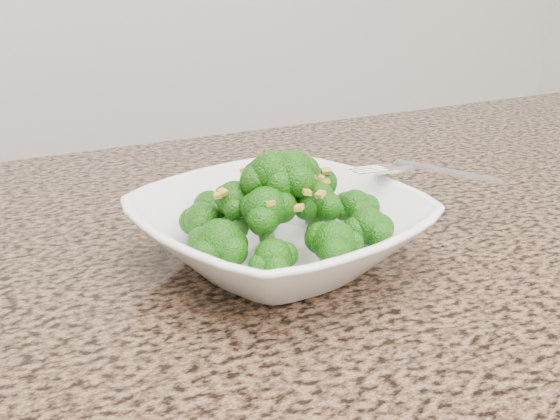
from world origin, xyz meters
name	(u,v)px	position (x,y,z in m)	size (l,w,h in m)	color
granite_counter	(303,337)	(0.00, 0.30, 0.89)	(1.64, 1.04, 0.03)	brown
bowl	(280,232)	(0.03, 0.40, 0.93)	(0.24, 0.24, 0.06)	white
broccoli_pile	(280,163)	(0.03, 0.40, 0.99)	(0.21, 0.21, 0.07)	#1A600A
garlic_topping	(280,121)	(0.03, 0.40, 1.03)	(0.13, 0.13, 0.01)	gold
fork	(405,169)	(0.16, 0.41, 0.97)	(0.18, 0.03, 0.01)	silver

